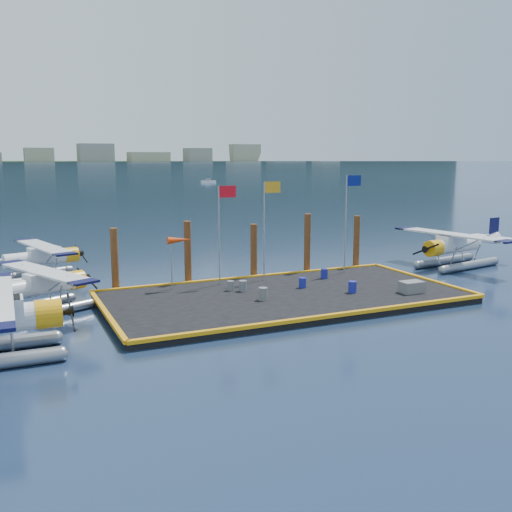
{
  "coord_description": "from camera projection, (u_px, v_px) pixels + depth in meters",
  "views": [
    {
      "loc": [
        -14.45,
        -28.2,
        8.14
      ],
      "look_at": [
        -0.87,
        2.0,
        2.34
      ],
      "focal_mm": 40.0,
      "sensor_mm": 36.0,
      "label": 1
    }
  ],
  "objects": [
    {
      "name": "flagpole_yellow",
      "position": [
        267.0,
        215.0,
        35.5
      ],
      "size": [
        1.14,
        0.08,
        6.2
      ],
      "color": "#97979F",
      "rests_on": "dock"
    },
    {
      "name": "seaplane_d",
      "position": [
        454.0,
        248.0,
        42.05
      ],
      "size": [
        8.86,
        9.68,
        3.42
      ],
      "rotation": [
        0.0,
        0.0,
        1.75
      ],
      "color": "gray",
      "rests_on": "ground"
    },
    {
      "name": "drum_4",
      "position": [
        324.0,
        274.0,
        36.58
      ],
      "size": [
        0.44,
        0.44,
        0.62
      ],
      "primitive_type": "cylinder",
      "color": "navy",
      "rests_on": "dock"
    },
    {
      "name": "drum_1",
      "position": [
        352.0,
        287.0,
        32.74
      ],
      "size": [
        0.47,
        0.47,
        0.67
      ],
      "primitive_type": "cylinder",
      "color": "navy",
      "rests_on": "dock"
    },
    {
      "name": "drum_2",
      "position": [
        302.0,
        283.0,
        33.97
      ],
      "size": [
        0.43,
        0.43,
        0.61
      ],
      "primitive_type": "cylinder",
      "color": "navy",
      "rests_on": "dock"
    },
    {
      "name": "flagpole_blue",
      "position": [
        349.0,
        209.0,
        37.89
      ],
      "size": [
        1.14,
        0.08,
        6.5
      ],
      "color": "#97979F",
      "rests_on": "dock"
    },
    {
      "name": "drum_3",
      "position": [
        263.0,
        294.0,
        31.05
      ],
      "size": [
        0.49,
        0.49,
        0.69
      ],
      "primitive_type": "cylinder",
      "color": "slate",
      "rests_on": "dock"
    },
    {
      "name": "piling_4",
      "position": [
        356.0,
        244.0,
        40.52
      ],
      "size": [
        0.44,
        0.44,
        4.0
      ],
      "primitive_type": "cylinder",
      "color": "#4D2816",
      "rests_on": "ground"
    },
    {
      "name": "far_backdrop",
      "position": [
        90.0,
        156.0,
        1688.73
      ],
      "size": [
        3050.0,
        2050.0,
        810.0
      ],
      "color": "black",
      "rests_on": "ground"
    },
    {
      "name": "seaplane_c",
      "position": [
        39.0,
        261.0,
        37.79
      ],
      "size": [
        7.91,
        8.53,
        3.03
      ],
      "rotation": [
        0.0,
        0.0,
        -1.31
      ],
      "color": "gray",
      "rests_on": "ground"
    },
    {
      "name": "windsock",
      "position": [
        179.0,
        241.0,
        33.4
      ],
      "size": [
        1.4,
        0.44,
        3.12
      ],
      "color": "#97979F",
      "rests_on": "dock"
    },
    {
      "name": "seaplane_b",
      "position": [
        39.0,
        289.0,
        29.64
      ],
      "size": [
        7.81,
        8.2,
        3.0
      ],
      "rotation": [
        0.0,
        0.0,
        -1.15
      ],
      "color": "gray",
      "rests_on": "ground"
    },
    {
      "name": "ground",
      "position": [
        284.0,
        301.0,
        32.58
      ],
      "size": [
        4000.0,
        4000.0,
        0.0
      ],
      "primitive_type": "plane",
      "color": "#162944",
      "rests_on": "ground"
    },
    {
      "name": "dock",
      "position": [
        284.0,
        297.0,
        32.54
      ],
      "size": [
        20.0,
        10.0,
        0.4
      ],
      "primitive_type": "cube",
      "color": "black",
      "rests_on": "ground"
    },
    {
      "name": "drum_5",
      "position": [
        231.0,
        286.0,
        33.28
      ],
      "size": [
        0.4,
        0.4,
        0.57
      ],
      "primitive_type": "cylinder",
      "color": "slate",
      "rests_on": "dock"
    },
    {
      "name": "piling_2",
      "position": [
        254.0,
        253.0,
        37.3
      ],
      "size": [
        0.44,
        0.44,
        3.8
      ],
      "primitive_type": "cylinder",
      "color": "#4D2816",
      "rests_on": "ground"
    },
    {
      "name": "piling_3",
      "position": [
        307.0,
        245.0,
        38.88
      ],
      "size": [
        0.44,
        0.44,
        4.3
      ],
      "primitive_type": "cylinder",
      "color": "#4D2816",
      "rests_on": "ground"
    },
    {
      "name": "dock_bumpers",
      "position": [
        284.0,
        292.0,
        32.49
      ],
      "size": [
        20.25,
        10.25,
        0.18
      ],
      "primitive_type": null,
      "color": "orange",
      "rests_on": "dock"
    },
    {
      "name": "crate",
      "position": [
        412.0,
        287.0,
        32.76
      ],
      "size": [
        1.32,
        0.88,
        0.66
      ],
      "primitive_type": "cube",
      "color": "slate",
      "rests_on": "dock"
    },
    {
      "name": "piling_1",
      "position": [
        188.0,
        255.0,
        35.45
      ],
      "size": [
        0.44,
        0.44,
        4.2
      ],
      "primitive_type": "cylinder",
      "color": "#4D2816",
      "rests_on": "ground"
    },
    {
      "name": "flagpole_red",
      "position": [
        222.0,
        219.0,
        34.31
      ],
      "size": [
        1.14,
        0.08,
        6.0
      ],
      "color": "#97979F",
      "rests_on": "dock"
    },
    {
      "name": "piling_0",
      "position": [
        115.0,
        262.0,
        33.65
      ],
      "size": [
        0.44,
        0.44,
        4.0
      ],
      "primitive_type": "cylinder",
      "color": "#4D2816",
      "rests_on": "ground"
    },
    {
      "name": "drum_0",
      "position": [
        243.0,
        286.0,
        33.09
      ],
      "size": [
        0.45,
        0.45,
        0.63
      ],
      "primitive_type": "cylinder",
      "color": "slate",
      "rests_on": "dock"
    }
  ]
}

